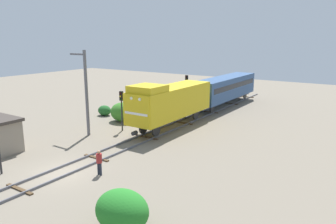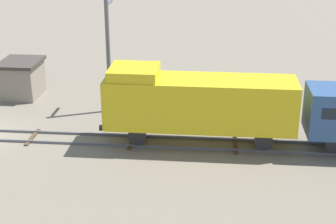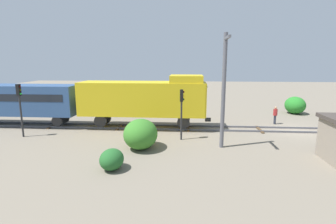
{
  "view_description": "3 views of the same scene",
  "coord_description": "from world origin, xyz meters",
  "px_view_note": "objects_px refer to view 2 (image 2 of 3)",
  "views": [
    {
      "loc": [
        17.3,
        -13.2,
        8.84
      ],
      "look_at": [
        0.28,
        12.45,
        1.85
      ],
      "focal_mm": 35.0,
      "sensor_mm": 36.0,
      "label": 1
    },
    {
      "loc": [
        28.15,
        14.28,
        13.25
      ],
      "look_at": [
        -1.03,
        11.5,
        1.64
      ],
      "focal_mm": 55.0,
      "sensor_mm": 36.0,
      "label": 2
    },
    {
      "loc": [
        -22.88,
        9.46,
        5.96
      ],
      "look_at": [
        1.2,
        11.31,
        1.26
      ],
      "focal_mm": 28.0,
      "sensor_mm": 36.0,
      "label": 3
    }
  ],
  "objects_px": {
    "locomotive": "(197,101)",
    "traffic_signal_mid": "(147,83)",
    "relay_hut": "(22,78)",
    "catenary_mast": "(108,53)"
  },
  "relations": [
    {
      "from": "catenary_mast",
      "to": "locomotive",
      "type": "bearing_deg",
      "value": 50.84
    },
    {
      "from": "locomotive",
      "to": "traffic_signal_mid",
      "type": "distance_m",
      "value": 4.78
    },
    {
      "from": "locomotive",
      "to": "relay_hut",
      "type": "xyz_separation_m",
      "value": [
        -7.5,
        -13.46,
        -1.38
      ]
    },
    {
      "from": "locomotive",
      "to": "traffic_signal_mid",
      "type": "relative_size",
      "value": 2.99
    },
    {
      "from": "locomotive",
      "to": "relay_hut",
      "type": "distance_m",
      "value": 15.47
    },
    {
      "from": "traffic_signal_mid",
      "to": "catenary_mast",
      "type": "height_order",
      "value": "catenary_mast"
    },
    {
      "from": "locomotive",
      "to": "traffic_signal_mid",
      "type": "bearing_deg",
      "value": -135.39
    },
    {
      "from": "locomotive",
      "to": "catenary_mast",
      "type": "height_order",
      "value": "catenary_mast"
    },
    {
      "from": "locomotive",
      "to": "relay_hut",
      "type": "relative_size",
      "value": 3.31
    },
    {
      "from": "catenary_mast",
      "to": "relay_hut",
      "type": "distance_m",
      "value": 8.13
    }
  ]
}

